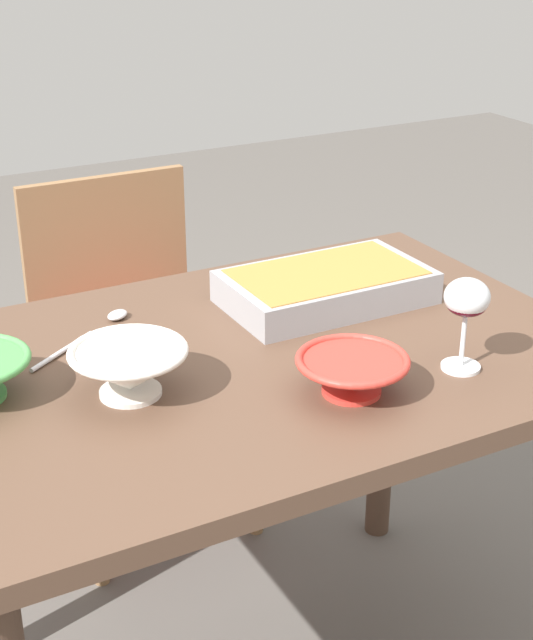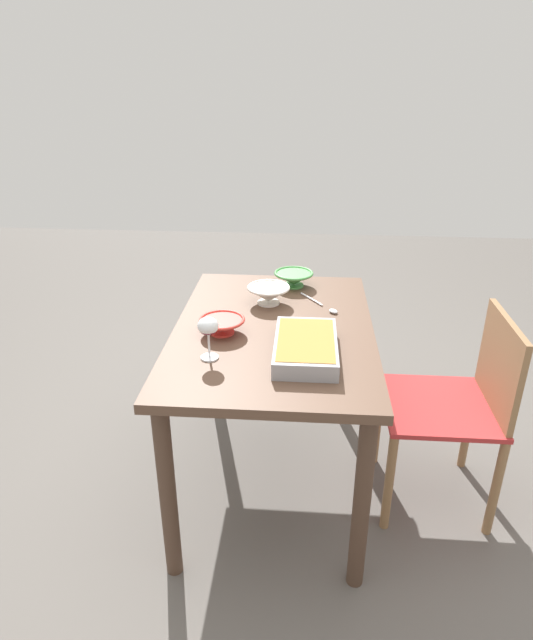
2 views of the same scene
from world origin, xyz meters
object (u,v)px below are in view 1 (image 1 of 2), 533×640
wine_glass (467,303)px  serving_bowl (352,372)px  casserole_dish (326,285)px  chair (129,334)px  mixing_bowl (129,368)px  dining_table (253,411)px  serving_spoon (99,327)px

wine_glass → serving_bowl: 0.22m
casserole_dish → serving_bowl: size_ratio=2.13×
chair → wine_glass: bearing=-76.7°
casserole_dish → mixing_bowl: size_ratio=2.05×
dining_table → wine_glass: wine_glass is taller
casserole_dish → mixing_bowl: mixing_bowl is taller
chair → serving_spoon: 0.66m
dining_table → mixing_bowl: bearing=-170.7°
serving_spoon → chair: bearing=65.9°
wine_glass → serving_spoon: wine_glass is taller
dining_table → serving_spoon: size_ratio=5.16×
chair → casserole_dish: 0.72m
dining_table → serving_spoon: 0.31m
chair → mixing_bowl: same height
casserole_dish → serving_spoon: size_ratio=1.68×
serving_bowl → casserole_dish: bearing=65.0°
serving_bowl → serving_spoon: serving_bowl is taller
dining_table → chair: (0.05, 0.75, -0.17)m
serving_bowl → chair: bearing=91.6°
dining_table → casserole_dish: 0.29m
mixing_bowl → wine_glass: bearing=-18.8°
chair → casserole_dish: bearing=-74.2°
serving_bowl → serving_spoon: 0.48m
dining_table → chair: size_ratio=1.37×
dining_table → mixing_bowl: mixing_bowl is taller
serving_spoon → serving_bowl: bearing=-56.1°
dining_table → serving_bowl: bearing=-69.6°
casserole_dish → wine_glass: bearing=-81.3°
mixing_bowl → serving_bowl: size_ratio=1.04×
casserole_dish → serving_bowl: (-0.15, -0.32, 0.00)m
serving_spoon → casserole_dish: bearing=-10.8°
mixing_bowl → casserole_dish: bearing=20.0°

